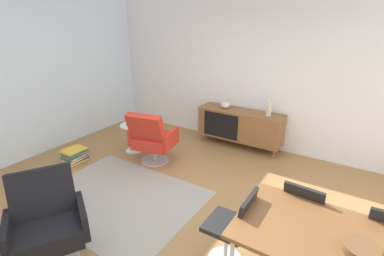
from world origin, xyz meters
TOP-DOWN VIEW (x-y plane):
  - ground_plane at (0.00, 0.00)m, footprint 8.32×8.32m
  - wall_back at (0.00, 2.60)m, footprint 6.80×0.12m
  - wall_window_left at (-3.20, 0.00)m, footprint 0.12×5.60m
  - sideboard at (-0.18, 2.30)m, footprint 1.60×0.45m
  - vase_cobalt at (-0.51, 2.30)m, footprint 0.18×0.18m
  - vase_sculptural_dark at (0.34, 2.30)m, footprint 0.09×0.09m
  - dining_table at (1.79, -0.37)m, footprint 1.60×0.90m
  - wooden_bowl_on_table at (1.94, -0.43)m, footprint 0.26×0.26m
  - dining_chair_near_window at (0.90, -0.37)m, footprint 0.43×0.40m
  - dining_chair_back_left at (1.44, 0.19)m, footprint 0.43×0.45m
  - lounge_chair_red at (-1.16, 0.88)m, footprint 0.81×0.76m
  - armchair_black_shell at (-0.68, -1.29)m, footprint 0.88×0.89m
  - side_table_round at (-1.77, 1.06)m, footprint 0.44×0.44m
  - fruit_bowl at (-1.77, 1.06)m, footprint 0.20×0.20m
  - magazine_stack at (-2.31, 0.17)m, footprint 0.33×0.40m
  - area_rug at (-0.90, -0.19)m, footprint 2.20×1.70m

SIDE VIEW (x-z plane):
  - ground_plane at x=0.00m, z-range 0.00..0.00m
  - area_rug at x=-0.90m, z-range 0.00..0.01m
  - magazine_stack at x=-2.31m, z-range 0.00..0.25m
  - side_table_round at x=-1.77m, z-range 0.06..0.58m
  - sideboard at x=-0.18m, z-range 0.08..0.80m
  - lounge_chair_red at x=-1.16m, z-range -0.01..0.94m
  - armchair_black_shell at x=-0.68m, z-range -0.01..0.94m
  - dining_chair_near_window at x=0.90m, z-range 0.04..0.90m
  - dining_chair_back_left at x=1.44m, z-range 0.04..0.90m
  - fruit_bowl at x=-1.77m, z-range 0.50..0.61m
  - dining_table at x=1.79m, z-range 0.33..1.07m
  - wooden_bowl_on_table at x=1.94m, z-range 0.74..0.80m
  - vase_cobalt at x=-0.51m, z-range 0.72..0.85m
  - vase_sculptural_dark at x=0.34m, z-range 0.72..1.00m
  - wall_back at x=0.00m, z-range 0.00..2.80m
  - wall_window_left at x=-3.20m, z-range 0.00..2.80m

